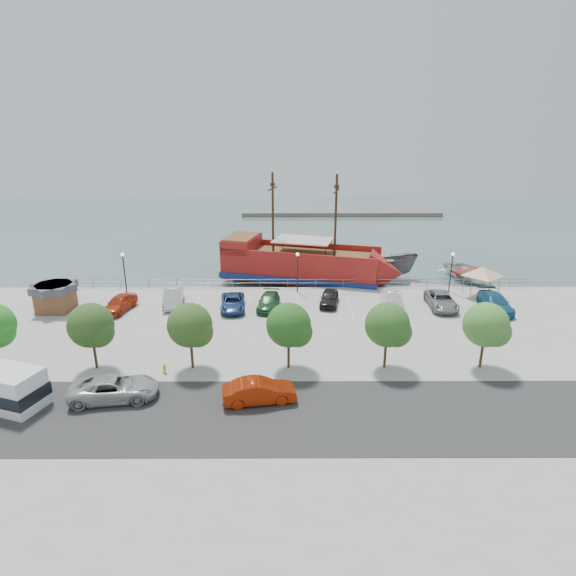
{
  "coord_description": "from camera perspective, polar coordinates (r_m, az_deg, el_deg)",
  "views": [
    {
      "loc": [
        -1.15,
        -41.27,
        17.06
      ],
      "look_at": [
        -1.0,
        2.0,
        2.0
      ],
      "focal_mm": 30.0,
      "sensor_mm": 36.0,
      "label": 1
    }
  ],
  "objects": [
    {
      "name": "canopy_tent",
      "position": [
        52.38,
        22.12,
        2.33
      ],
      "size": [
        4.65,
        4.65,
        3.6
      ],
      "rotation": [
        0.0,
        0.0,
        -0.08
      ],
      "color": "slate",
      "rests_on": "land_slab"
    },
    {
      "name": "tree_b",
      "position": [
        36.75,
        -22.14,
        -4.3
      ],
      "size": [
        3.3,
        3.2,
        5.0
      ],
      "color": "#473321",
      "rests_on": "sidewalk"
    },
    {
      "name": "lamp_post_mid",
      "position": [
        49.82,
        1.13,
        2.72
      ],
      "size": [
        0.36,
        0.36,
        4.28
      ],
      "color": "black",
      "rests_on": "land_slab"
    },
    {
      "name": "dock_mid",
      "position": [
        54.17,
        8.66,
        -0.26
      ],
      "size": [
        8.01,
        3.73,
        0.44
      ],
      "primitive_type": "cube",
      "rotation": [
        0.0,
        0.0,
        -0.2
      ],
      "color": "gray",
      "rests_on": "ground"
    },
    {
      "name": "ground",
      "position": [
        45.06,
        1.28,
        -4.44
      ],
      "size": [
        160.0,
        160.0,
        0.0
      ],
      "primitive_type": "plane",
      "color": "#445955"
    },
    {
      "name": "fire_hydrant",
      "position": [
        35.8,
        -14.44,
        -9.21
      ],
      "size": [
        0.25,
        0.25,
        0.73
      ],
      "rotation": [
        0.0,
        0.0,
        -0.36
      ],
      "color": "#D8CF0B",
      "rests_on": "sidewalk"
    },
    {
      "name": "parked_car_g",
      "position": [
        48.55,
        17.72,
        -1.42
      ],
      "size": [
        2.62,
        5.31,
        1.45
      ],
      "primitive_type": "imported",
      "rotation": [
        0.0,
        0.0,
        -0.04
      ],
      "color": "gray",
      "rests_on": "land_slab"
    },
    {
      "name": "tree_f",
      "position": [
        36.97,
        22.63,
        -4.23
      ],
      "size": [
        3.3,
        3.2,
        5.0
      ],
      "color": "#473321",
      "rests_on": "sidewalk"
    },
    {
      "name": "far_shore",
      "position": [
        98.51,
        6.38,
        8.74
      ],
      "size": [
        40.0,
        3.0,
        0.8
      ],
      "primitive_type": "cube",
      "color": "#666154",
      "rests_on": "ground"
    },
    {
      "name": "parked_car_e",
      "position": [
        47.14,
        4.92,
        -1.19
      ],
      "size": [
        2.36,
        4.35,
        1.41
      ],
      "primitive_type": "imported",
      "rotation": [
        0.0,
        0.0,
        -0.18
      ],
      "color": "black",
      "rests_on": "land_slab"
    },
    {
      "name": "seawall_railing",
      "position": [
        51.79,
        1.08,
        0.57
      ],
      "size": [
        50.0,
        0.06,
        1.0
      ],
      "color": "slate",
      "rests_on": "land_slab"
    },
    {
      "name": "patrol_boat",
      "position": [
        58.88,
        11.6,
        2.37
      ],
      "size": [
        7.35,
        2.81,
        2.84
      ],
      "primitive_type": "imported",
      "rotation": [
        0.0,
        0.0,
        1.58
      ],
      "color": "#4E5155",
      "rests_on": "ground"
    },
    {
      "name": "dock_east",
      "position": [
        56.39,
        18.16,
        -0.24
      ],
      "size": [
        7.98,
        4.66,
        0.44
      ],
      "primitive_type": "cube",
      "rotation": [
        0.0,
        0.0,
        -0.34
      ],
      "color": "gray",
      "rests_on": "ground"
    },
    {
      "name": "dock_west",
      "position": [
        54.86,
        -12.79,
        -0.31
      ],
      "size": [
        7.07,
        2.81,
        0.39
      ],
      "primitive_type": "cube",
      "rotation": [
        0.0,
        0.0,
        0.12
      ],
      "color": "gray",
      "rests_on": "ground"
    },
    {
      "name": "lamp_post_right",
      "position": [
        52.68,
        18.83,
        2.6
      ],
      "size": [
        0.36,
        0.36,
        4.28
      ],
      "color": "black",
      "rests_on": "land_slab"
    },
    {
      "name": "lamp_post_left",
      "position": [
        52.58,
        -18.9,
        2.56
      ],
      "size": [
        0.36,
        0.36,
        4.28
      ],
      "color": "black",
      "rests_on": "land_slab"
    },
    {
      "name": "tree_c",
      "position": [
        34.75,
        -11.34,
        -4.54
      ],
      "size": [
        3.3,
        3.2,
        5.0
      ],
      "color": "#473321",
      "rests_on": "sidewalk"
    },
    {
      "name": "street_sedan",
      "position": [
        31.38,
        -3.44,
        -12.11
      ],
      "size": [
        4.9,
        2.38,
        1.55
      ],
      "primitive_type": "imported",
      "rotation": [
        0.0,
        0.0,
        1.73
      ],
      "color": "#A62508",
      "rests_on": "street"
    },
    {
      "name": "parked_car_b",
      "position": [
        48.22,
        -13.45,
        -1.05
      ],
      "size": [
        2.41,
        5.11,
        1.62
      ],
      "primitive_type": "imported",
      "rotation": [
        0.0,
        0.0,
        0.15
      ],
      "color": "#BABCBF",
      "rests_on": "land_slab"
    },
    {
      "name": "sidewalk",
      "position": [
        35.63,
        1.7,
        -9.4
      ],
      "size": [
        100.0,
        4.0,
        0.05
      ],
      "primitive_type": "cube",
      "color": "#9C9B9A",
      "rests_on": "land_slab"
    },
    {
      "name": "land_slab",
      "position": [
        26.91,
        2.48,
        -21.85
      ],
      "size": [
        100.0,
        58.0,
        1.2
      ],
      "primitive_type": "cube",
      "color": "#9D9B93",
      "rests_on": "ground"
    },
    {
      "name": "shed",
      "position": [
        50.42,
        -25.88,
        -0.89
      ],
      "size": [
        3.32,
        3.32,
        2.65
      ],
      "rotation": [
        0.0,
        0.0,
        -0.03
      ],
      "color": "brown",
      "rests_on": "land_slab"
    },
    {
      "name": "speedboat",
      "position": [
        61.32,
        20.74,
        1.57
      ],
      "size": [
        7.88,
        9.23,
        1.62
      ],
      "primitive_type": "imported",
      "rotation": [
        0.0,
        0.0,
        0.34
      ],
      "color": "silver",
      "rests_on": "ground"
    },
    {
      "name": "parked_car_a",
      "position": [
        48.17,
        -19.36,
        -1.72
      ],
      "size": [
        2.69,
        4.77,
        1.53
      ],
      "primitive_type": "imported",
      "rotation": [
        0.0,
        0.0,
        -0.21
      ],
      "color": "#AC2E13",
      "rests_on": "land_slab"
    },
    {
      "name": "street",
      "position": [
        30.5,
        2.06,
        -14.8
      ],
      "size": [
        100.0,
        8.0,
        0.04
      ],
      "primitive_type": "cube",
      "color": "#343434",
      "rests_on": "land_slab"
    },
    {
      "name": "tree_e",
      "position": [
        34.87,
        11.94,
        -4.5
      ],
      "size": [
        3.3,
        3.2,
        5.0
      ],
      "color": "#473321",
      "rests_on": "sidewalk"
    },
    {
      "name": "parked_car_f",
      "position": [
        47.39,
        12.21,
        -1.41
      ],
      "size": [
        1.62,
        4.49,
        1.47
      ],
      "primitive_type": "imported",
      "rotation": [
        0.0,
        0.0,
        -0.01
      ],
      "color": "silver",
      "rests_on": "land_slab"
    },
    {
      "name": "street_van",
      "position": [
        33.56,
        -19.92,
        -11.11
      ],
      "size": [
        5.88,
        3.36,
        1.55
      ],
      "primitive_type": "imported",
      "rotation": [
        0.0,
        0.0,
        1.72
      ],
      "color": "#ACACAC",
      "rests_on": "street"
    },
    {
      "name": "parked_car_h",
      "position": [
        49.64,
        23.35,
        -1.6
      ],
      "size": [
        2.3,
        5.39,
        1.55
      ],
      "primitive_type": "imported",
      "rotation": [
        0.0,
        0.0,
        -0.02
      ],
      "color": "#215B86",
      "rests_on": "land_slab"
    },
    {
      "name": "pirate_ship",
      "position": [
        55.56,
        3.06,
        2.6
      ],
      "size": [
        21.4,
        10.95,
        13.25
      ],
      "rotation": [
        0.0,
        0.0,
        -0.27
      ],
      "color": "maroon",
      "rests_on": "ground"
    },
    {
      "name": "parked_car_d",
      "position": [
        46.12,
        -2.33,
        -1.65
      ],
      "size": [
        2.34,
        4.76,
        1.33
      ],
      "primitive_type": "imported",
      "rotation": [
        0.0,
        0.0,
        -0.11
      ],
      "color": "#215128",
      "rests_on": "land_slab"
    },
    {
      "name": "parked_car_c",
      "position": [
        46.14,
        -6.56,
        -1.74
      ],
      "size": [
        2.7,
        5.07,
        1.36
      ],
      "primitive_type": "imported",
      "rotation": [
        0.0,
        0.0,
        0.09
      ],
      "color": "navy",
      "rests_on": "land_slab"
    },
    {
      "name": "tree_d",
      "position": [
        34.1,
        0.32,
        -4.61
      ],
      "size": [
        3.3,
        3.2,
        5.0
      ],
      "color": "#473321",
      "rests_on": "sidewalk"
    }
  ]
}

